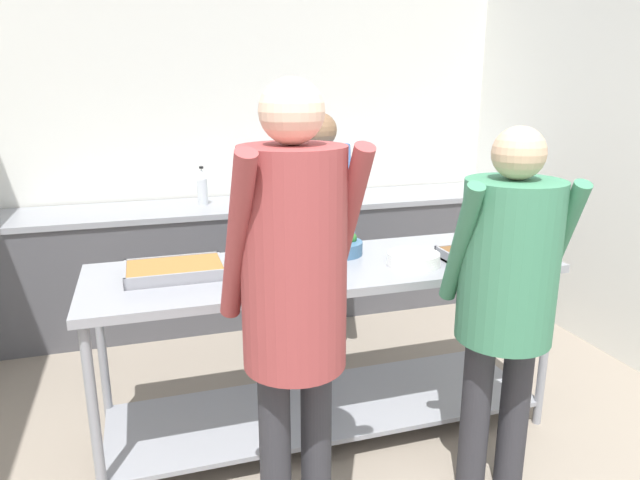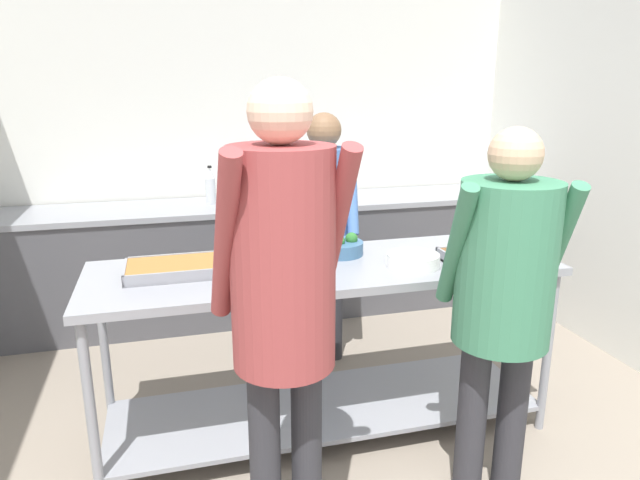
% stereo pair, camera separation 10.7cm
% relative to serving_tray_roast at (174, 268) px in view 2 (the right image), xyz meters
% --- Properties ---
extents(wall_rear, '(4.25, 0.06, 2.65)m').
position_rel_serving_tray_roast_xyz_m(wall_rear, '(0.74, 1.96, 0.39)').
color(wall_rear, silver).
rests_on(wall_rear, ground_plane).
extents(back_counter, '(4.09, 0.65, 0.89)m').
position_rel_serving_tray_roast_xyz_m(back_counter, '(0.74, 1.59, -0.48)').
color(back_counter, '#4C4C51').
rests_on(back_counter, ground_plane).
extents(serving_counter, '(2.29, 0.72, 0.91)m').
position_rel_serving_tray_roast_xyz_m(serving_counter, '(0.72, -0.06, -0.32)').
color(serving_counter, gray).
rests_on(serving_counter, ground_plane).
extents(serving_tray_roast, '(0.45, 0.30, 0.05)m').
position_rel_serving_tray_roast_xyz_m(serving_tray_roast, '(0.00, 0.00, 0.00)').
color(serving_tray_roast, gray).
rests_on(serving_tray_roast, serving_counter).
extents(sauce_pan, '(0.42, 0.28, 0.09)m').
position_rel_serving_tray_roast_xyz_m(sauce_pan, '(0.47, -0.07, 0.02)').
color(sauce_pan, gray).
rests_on(sauce_pan, serving_counter).
extents(broccoli_bowl, '(0.25, 0.25, 0.12)m').
position_rel_serving_tray_roast_xyz_m(broccoli_bowl, '(0.84, 0.10, 0.02)').
color(broccoli_bowl, '#3D668C').
rests_on(broccoli_bowl, serving_counter).
extents(plate_stack, '(0.27, 0.27, 0.06)m').
position_rel_serving_tray_roast_xyz_m(plate_stack, '(1.13, -0.18, 0.00)').
color(plate_stack, white).
rests_on(plate_stack, serving_counter).
extents(serving_tray_vegetables, '(0.37, 0.29, 0.05)m').
position_rel_serving_tray_roast_xyz_m(serving_tray_vegetables, '(1.48, -0.23, -0.00)').
color(serving_tray_vegetables, gray).
rests_on(serving_tray_vegetables, serving_counter).
extents(guest_serving_left, '(0.54, 0.40, 1.61)m').
position_rel_serving_tray_roast_xyz_m(guest_serving_left, '(1.29, -0.71, 0.05)').
color(guest_serving_left, '#2D2D33').
rests_on(guest_serving_left, ground_plane).
extents(guest_serving_right, '(0.48, 0.38, 1.79)m').
position_rel_serving_tray_roast_xyz_m(guest_serving_right, '(0.35, -0.84, 0.18)').
color(guest_serving_right, '#2D2D33').
rests_on(guest_serving_right, ground_plane).
extents(cook_behind_counter, '(0.46, 0.38, 1.60)m').
position_rel_serving_tray_roast_xyz_m(cook_behind_counter, '(0.92, 0.70, 0.07)').
color(cook_behind_counter, '#2D2D33').
rests_on(cook_behind_counter, ground_plane).
extents(water_bottle, '(0.07, 0.07, 0.29)m').
position_rel_serving_tray_roast_xyz_m(water_bottle, '(0.30, 1.63, 0.09)').
color(water_bottle, silver).
rests_on(water_bottle, back_counter).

